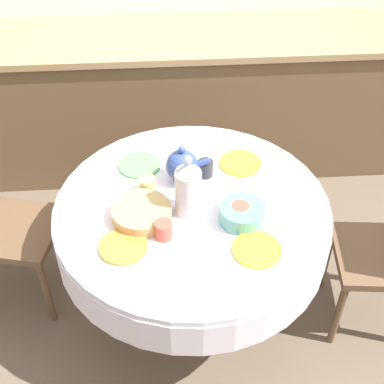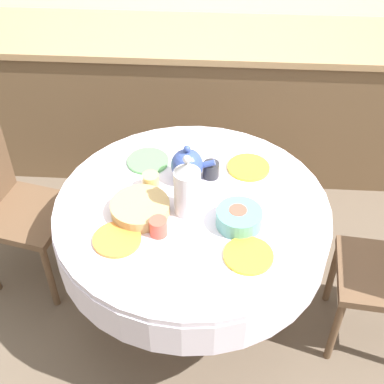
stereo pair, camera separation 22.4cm
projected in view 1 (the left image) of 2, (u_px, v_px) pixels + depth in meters
The scene contains 15 objects.
ground_plane at pixel (192, 307), 2.84m from camera, with size 12.00×12.00×0.00m, color brown.
kitchen_counter at pixel (178, 100), 3.50m from camera, with size 3.24×0.64×0.92m.
dining_table at pixel (192, 226), 2.43m from camera, with size 1.23×1.23×0.74m.
plate_near_left at pixel (124, 246), 2.15m from camera, with size 0.20×0.20×0.01m, color orange.
cup_near_left at pixel (164, 230), 2.18m from camera, with size 0.07×0.07×0.08m, color #CC4C3D.
plate_near_right at pixel (257, 249), 2.14m from camera, with size 0.20×0.20×0.01m, color yellow.
cup_near_right at pixel (240, 212), 2.26m from camera, with size 0.07×0.07×0.08m, color #CC4C3D.
plate_far_left at pixel (140, 165), 2.54m from camera, with size 0.20×0.20×0.01m, color #5BA85B.
cup_far_left at pixel (147, 185), 2.38m from camera, with size 0.07×0.07×0.08m, color #DBB766.
plate_far_right at pixel (240, 163), 2.55m from camera, with size 0.20×0.20×0.01m, color yellow.
cup_far_right at pixel (205, 168), 2.47m from camera, with size 0.07×0.07×0.08m, color #28282D.
coffee_carafe at pixel (188, 188), 2.23m from camera, with size 0.11×0.11×0.30m.
teapot at pixel (182, 166), 2.41m from camera, with size 0.20×0.15×0.19m.
bread_basket at pixel (142, 213), 2.27m from camera, with size 0.25×0.25×0.06m, color tan.
fruit_bowl at pixel (242, 214), 2.25m from camera, with size 0.19×0.19×0.08m, color #569993.
Camera 1 is at (-0.12, -1.70, 2.35)m, focal length 50.00 mm.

